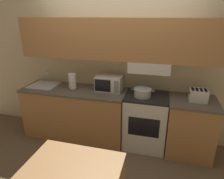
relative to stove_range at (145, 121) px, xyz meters
name	(u,v)px	position (x,y,z in m)	size (l,w,h in m)	color
ground_plane	(117,131)	(-0.53, 0.28, -0.44)	(16.00, 16.00, 0.00)	brown
wall_back	(118,53)	(-0.52, 0.22, 1.02)	(5.46, 0.38, 2.55)	beige
lower_counter_main	(76,113)	(-1.20, -0.02, 0.00)	(1.74, 0.62, 0.88)	#B27A47
lower_counter_right_stub	(190,127)	(0.67, -0.02, 0.00)	(0.68, 0.62, 0.88)	#B27A47
stove_range	(145,121)	(0.00, 0.00, 0.00)	(0.65, 0.57, 0.88)	silver
cooking_pot	(143,92)	(-0.06, -0.06, 0.51)	(0.34, 0.27, 0.13)	#B7BABF
microwave	(109,83)	(-0.62, 0.09, 0.56)	(0.41, 0.33, 0.24)	silver
toaster	(198,95)	(0.72, 0.00, 0.53)	(0.25, 0.22, 0.17)	silver
sink_basin	(44,85)	(-1.76, -0.02, 0.46)	(0.45, 0.42, 0.25)	#B7BABF
paper_towel_roll	(72,81)	(-1.22, -0.03, 0.57)	(0.13, 0.13, 0.26)	black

